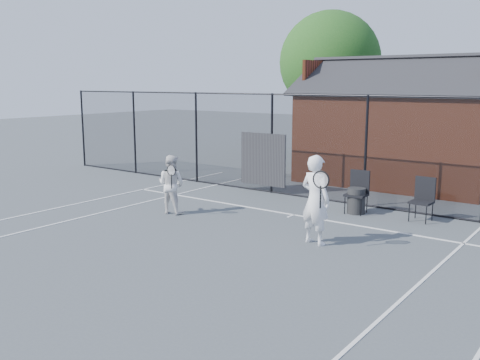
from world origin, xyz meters
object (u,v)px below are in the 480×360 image
Objects in this scene: clubhouse at (401,135)px; chair_left at (356,193)px; player_front at (315,200)px; player_back at (171,184)px; chair_right at (421,200)px; waste_bin at (356,201)px.

chair_left is (0.68, -4.90, -1.07)m from clubhouse.
clubhouse reaches higher than chair_left.
player_front is 3.00m from chair_left.
player_front reaches higher than player_back.
chair_right is at bearing 4.39° from chair_left.
player_back is at bearing -112.30° from clubhouse.
chair_left is at bearing -82.08° from clubhouse.
player_front is at bearing -108.11° from chair_right.
player_back is at bearing 177.78° from player_front.
player_front is 2.82× the size of waste_bin.
player_back is 1.45× the size of chair_right.
waste_bin is at bearing -2.83° from chair_left.
player_back is (-4.25, 0.16, -0.18)m from player_front.
player_front reaches higher than waste_bin.
chair_right is at bearing 7.25° from waste_bin.
chair_left is (-0.41, 2.94, -0.40)m from player_front.
clubhouse is 4.32× the size of player_back.
waste_bin is at bearing 97.91° from player_front.
clubhouse is 7.95m from player_front.
player_back is 4.76m from waste_bin.
clubhouse is at bearing 95.09° from chair_left.
clubhouse reaches higher than chair_right.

